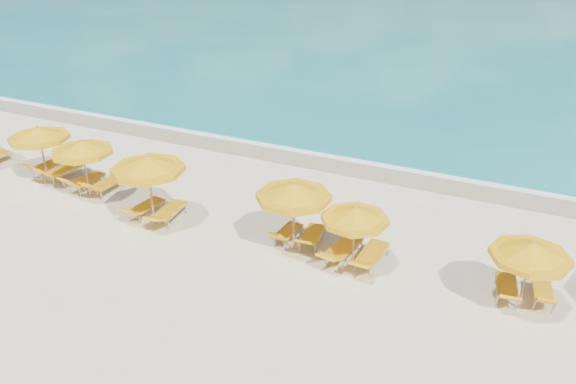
% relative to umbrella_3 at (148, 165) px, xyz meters
% --- Properties ---
extents(ground_plane, '(120.00, 120.00, 0.00)m').
position_rel_umbrella_3_xyz_m(ground_plane, '(4.36, 0.50, -2.21)').
color(ground_plane, beige).
extents(ocean, '(120.00, 80.00, 0.30)m').
position_rel_umbrella_3_xyz_m(ocean, '(4.36, 48.50, -2.21)').
color(ocean, '#147070').
rests_on(ocean, ground).
extents(wet_sand_band, '(120.00, 2.60, 0.01)m').
position_rel_umbrella_3_xyz_m(wet_sand_band, '(4.36, 7.90, -2.21)').
color(wet_sand_band, tan).
rests_on(wet_sand_band, ground).
extents(foam_line, '(120.00, 1.20, 0.03)m').
position_rel_umbrella_3_xyz_m(foam_line, '(4.36, 8.70, -2.21)').
color(foam_line, white).
rests_on(foam_line, ground).
extents(whitecap_near, '(14.00, 0.36, 0.05)m').
position_rel_umbrella_3_xyz_m(whitecap_near, '(-1.64, 17.50, -2.21)').
color(whitecap_near, white).
rests_on(whitecap_near, ground).
extents(whitecap_far, '(18.00, 0.30, 0.05)m').
position_rel_umbrella_3_xyz_m(whitecap_far, '(12.36, 24.50, -2.21)').
color(whitecap_far, white).
rests_on(whitecap_far, ground).
extents(umbrella_1, '(2.56, 2.56, 2.41)m').
position_rel_umbrella_3_xyz_m(umbrella_1, '(-6.10, 0.92, -0.16)').
color(umbrella_1, '#AA7C55').
rests_on(umbrella_1, ground).
extents(umbrella_2, '(2.92, 2.92, 2.35)m').
position_rel_umbrella_3_xyz_m(umbrella_2, '(-3.57, 0.62, -0.21)').
color(umbrella_2, '#AA7C55').
rests_on(umbrella_2, ground).
extents(umbrella_3, '(2.99, 2.99, 2.59)m').
position_rel_umbrella_3_xyz_m(umbrella_3, '(0.00, 0.00, 0.00)').
color(umbrella_3, '#AA7C55').
rests_on(umbrella_3, ground).
extents(umbrella_4, '(3.11, 3.11, 2.46)m').
position_rel_umbrella_3_xyz_m(umbrella_4, '(5.29, 0.43, -0.12)').
color(umbrella_4, '#AA7C55').
rests_on(umbrella_4, ground).
extents(umbrella_5, '(2.51, 2.51, 2.11)m').
position_rel_umbrella_3_xyz_m(umbrella_5, '(7.36, 0.33, -0.42)').
color(umbrella_5, '#AA7C55').
rests_on(umbrella_5, ground).
extents(umbrella_6, '(2.28, 2.28, 2.18)m').
position_rel_umbrella_3_xyz_m(umbrella_6, '(12.27, 0.30, -0.36)').
color(umbrella_6, '#AA7C55').
rests_on(umbrella_6, ground).
extents(lounger_1_left, '(0.71, 1.98, 0.90)m').
position_rel_umbrella_3_xyz_m(lounger_1_left, '(-6.58, 1.50, -1.97)').
color(lounger_1_left, '#A5A8AD').
rests_on(lounger_1_left, ground).
extents(lounger_1_right, '(0.99, 2.03, 0.94)m').
position_rel_umbrella_3_xyz_m(lounger_1_right, '(-5.63, 1.27, -1.96)').
color(lounger_1_right, '#A5A8AD').
rests_on(lounger_1_right, ground).
extents(lounger_2_left, '(0.74, 1.91, 0.91)m').
position_rel_umbrella_3_xyz_m(lounger_2_left, '(-4.10, 1.01, -1.97)').
color(lounger_2_left, '#A5A8AD').
rests_on(lounger_2_left, ground).
extents(lounger_2_right, '(0.68, 1.92, 0.91)m').
position_rel_umbrella_3_xyz_m(lounger_2_right, '(-3.13, 1.08, -1.97)').
color(lounger_2_right, '#A5A8AD').
rests_on(lounger_2_right, ground).
extents(lounger_3_left, '(0.82, 1.91, 0.77)m').
position_rel_umbrella_3_xyz_m(lounger_3_left, '(-0.54, 0.24, -1.99)').
color(lounger_3_left, '#A5A8AD').
rests_on(lounger_3_left, ground).
extents(lounger_3_right, '(0.86, 2.07, 0.73)m').
position_rel_umbrella_3_xyz_m(lounger_3_right, '(0.46, 0.30, -1.98)').
color(lounger_3_right, '#A5A8AD').
rests_on(lounger_3_right, ground).
extents(lounger_4_left, '(0.64, 1.64, 0.80)m').
position_rel_umbrella_3_xyz_m(lounger_4_left, '(4.88, 0.81, -2.00)').
color(lounger_4_left, '#A5A8AD').
rests_on(lounger_4_left, ground).
extents(lounger_4_right, '(0.85, 1.89, 0.78)m').
position_rel_umbrella_3_xyz_m(lounger_4_right, '(5.73, 0.94, -1.99)').
color(lounger_4_right, '#A5A8AD').
rests_on(lounger_4_right, ground).
extents(lounger_5_left, '(0.93, 2.14, 0.75)m').
position_rel_umbrella_3_xyz_m(lounger_5_left, '(6.95, 0.62, -1.97)').
color(lounger_5_left, '#A5A8AD').
rests_on(lounger_5_left, ground).
extents(lounger_5_right, '(0.74, 2.08, 0.75)m').
position_rel_umbrella_3_xyz_m(lounger_5_right, '(7.88, 0.63, -1.97)').
color(lounger_5_right, '#A5A8AD').
rests_on(lounger_5_right, ground).
extents(lounger_6_left, '(0.84, 1.83, 0.78)m').
position_rel_umbrella_3_xyz_m(lounger_6_left, '(11.87, 0.65, -2.00)').
color(lounger_6_left, '#A5A8AD').
rests_on(lounger_6_left, ground).
extents(lounger_6_right, '(0.72, 1.62, 0.73)m').
position_rel_umbrella_3_xyz_m(lounger_6_right, '(12.82, 0.90, -2.02)').
color(lounger_6_right, '#A5A8AD').
rests_on(lounger_6_right, ground).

